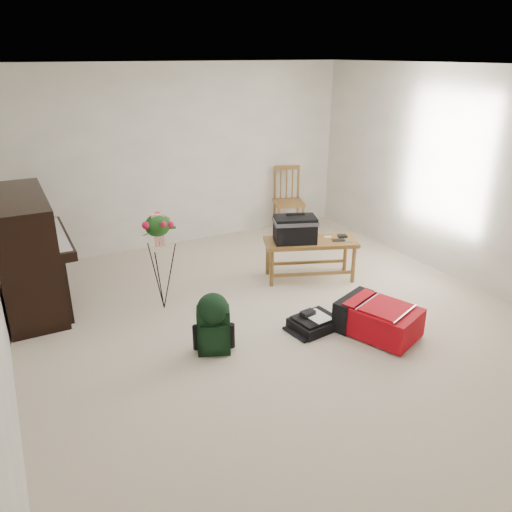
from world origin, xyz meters
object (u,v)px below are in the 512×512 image
dining_chair (287,201)px  flower_stand (161,262)px  green_backpack (213,321)px  black_duffel (314,322)px  bench (302,234)px  red_suitcase (375,317)px  piano (28,254)px

dining_chair → flower_stand: bearing=-128.8°
dining_chair → green_backpack: dining_chair is taller
black_duffel → green_backpack: 1.10m
bench → flower_stand: bearing=-162.0°
black_duffel → bench: bearing=56.6°
green_backpack → bench: bearing=53.8°
dining_chair → red_suitcase: bearing=-85.6°
black_duffel → flower_stand: bearing=128.9°
dining_chair → black_duffel: 3.03m
bench → black_duffel: (-0.49, -1.05, -0.53)m
green_backpack → flower_stand: flower_stand is taller
flower_stand → black_duffel: bearing=-40.6°
piano → black_duffel: 3.13m
piano → bench: piano is taller
dining_chair → flower_stand: size_ratio=0.90×
dining_chair → green_backpack: size_ratio=1.68×
black_duffel → piano: bearing=134.5°
red_suitcase → black_duffel: red_suitcase is taller
red_suitcase → black_duffel: 0.60m
piano → red_suitcase: 3.70m
flower_stand → red_suitcase: bearing=-38.1°
dining_chair → black_duffel: size_ratio=2.02×
bench → dining_chair: bearing=85.3°
dining_chair → bench: bearing=-96.5°
red_suitcase → flower_stand: (-1.71, 1.46, 0.37)m
piano → bench: size_ratio=1.26×
green_backpack → red_suitcase: bearing=7.4°
flower_stand → piano: bearing=151.5°
flower_stand → dining_chair: bearing=34.5°
green_backpack → piano: bearing=149.6°
piano → dining_chair: (3.74, 0.84, -0.11)m
black_duffel → green_backpack: bearing=167.8°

